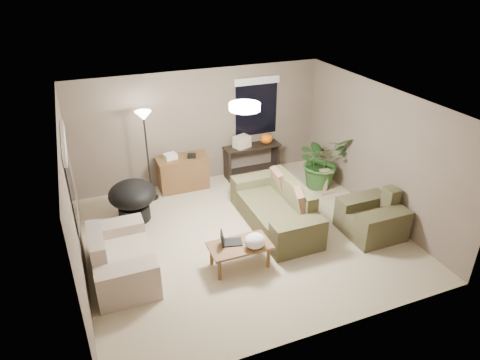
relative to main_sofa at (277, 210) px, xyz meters
name	(u,v)px	position (x,y,z in m)	size (l,w,h in m)	color
room_shell	(244,175)	(-0.72, -0.15, 0.96)	(5.50, 5.50, 5.50)	#BEAE8D
main_sofa	(277,210)	(0.00, 0.00, 0.00)	(0.95, 2.20, 0.85)	#454229
throw_pillows	(290,191)	(0.26, 0.00, 0.36)	(0.37, 1.38, 0.47)	#8C7251
loveseat	(120,259)	(-2.94, -0.44, 0.00)	(0.90, 1.60, 0.85)	beige
armchair	(372,219)	(1.49, -0.91, 0.00)	(0.95, 1.00, 0.85)	brown
coffee_table	(240,248)	(-1.11, -0.92, 0.06)	(1.00, 0.55, 0.42)	brown
laptop	(228,240)	(-1.28, -0.82, 0.19)	(0.42, 0.30, 0.24)	black
plastic_bag	(255,241)	(-0.91, -1.07, 0.25)	(0.34, 0.31, 0.24)	white
desk	(183,173)	(-1.26, 2.03, 0.08)	(1.10, 0.50, 0.75)	brown
desk_papers	(175,156)	(-1.42, 2.02, 0.51)	(0.71, 0.30, 0.12)	silver
console_table	(252,158)	(0.37, 2.07, 0.14)	(1.30, 0.40, 0.75)	black
pumpkin	(266,139)	(0.72, 2.07, 0.57)	(0.29, 0.29, 0.24)	orange
cardboard_box	(242,142)	(0.12, 2.07, 0.58)	(0.34, 0.26, 0.26)	beige
papasan_chair	(133,198)	(-2.47, 1.16, 0.17)	(1.11, 1.11, 0.80)	black
floor_lamp	(145,127)	(-2.01, 1.86, 1.30)	(0.32, 0.32, 1.91)	black
ceiling_fixture	(245,107)	(-0.72, -0.15, 2.15)	(0.50, 0.50, 0.10)	white
houseplant	(321,167)	(1.58, 1.04, 0.18)	(1.08, 1.20, 0.94)	#2D5923
cat_scratching_post	(325,182)	(1.55, 0.77, -0.08)	(0.32, 0.32, 0.50)	tan
window_left	(67,164)	(-3.45, 0.15, 1.49)	(0.05, 1.56, 1.33)	black
window_back	(257,97)	(0.58, 2.32, 1.49)	(1.06, 0.05, 1.33)	black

